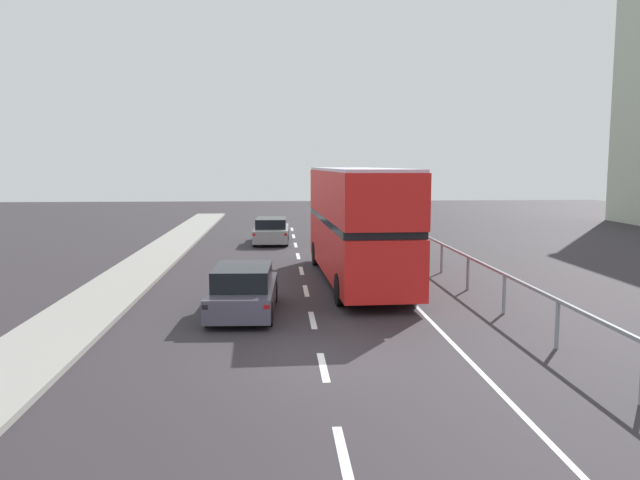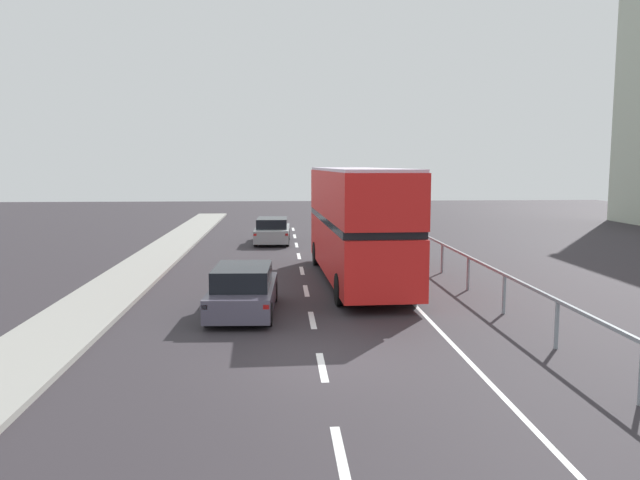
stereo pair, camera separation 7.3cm
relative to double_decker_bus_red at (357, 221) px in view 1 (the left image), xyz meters
name	(u,v)px [view 1 (the left image)]	position (x,y,z in m)	size (l,w,h in m)	color
ground_plane	(321,359)	(-1.94, -9.00, -2.29)	(74.56, 120.00, 0.10)	#2D282D
near_sidewalk_kerb	(22,360)	(-8.51, -9.00, -2.17)	(2.31, 80.00, 0.14)	gray
lane_paint_markings	(360,285)	(0.07, -0.59, -2.24)	(3.41, 46.00, 0.01)	silver
bridge_side_railing	(454,255)	(3.65, 0.00, -1.29)	(0.10, 42.00, 1.19)	gray
double_decker_bus_red	(357,221)	(0.00, 0.00, 0.00)	(2.83, 10.91, 4.18)	red
hatchback_car_near	(244,291)	(-3.90, -4.71, -1.57)	(1.97, 4.45, 1.42)	#4A4556
sedan_car_ahead	(271,231)	(-3.24, 11.70, -1.57)	(1.97, 4.43, 1.39)	gray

